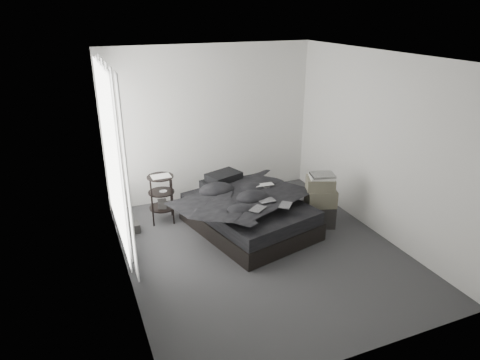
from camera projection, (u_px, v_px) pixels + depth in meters
name	position (u px, v px, depth m)	size (l,w,h in m)	color
floor	(262.00, 250.00, 5.93)	(3.60, 4.20, 0.01)	#353538
ceiling	(266.00, 56.00, 4.95)	(3.60, 4.20, 0.01)	white
wall_back	(211.00, 123.00, 7.24)	(3.60, 0.01, 2.60)	silver
wall_front	(369.00, 239.00, 3.64)	(3.60, 0.01, 2.60)	silver
wall_left	(119.00, 183.00, 4.81)	(0.01, 4.20, 2.60)	silver
wall_right	(378.00, 146.00, 6.08)	(0.01, 4.20, 2.60)	silver
window_left	(111.00, 154.00, 5.57)	(0.02, 2.00, 2.30)	white
curtain_left	(115.00, 159.00, 5.61)	(0.06, 2.12, 2.48)	white
bed	(249.00, 221.00, 6.45)	(1.39, 1.84, 0.25)	black
mattress	(249.00, 208.00, 6.37)	(1.34, 1.78, 0.20)	black
duvet	(251.00, 197.00, 6.26)	(1.35, 1.57, 0.21)	black
pillow_lower	(220.00, 184.00, 6.82)	(0.55, 0.37, 0.12)	black
pillow_upper	(224.00, 176.00, 6.80)	(0.52, 0.36, 0.12)	black
laptop	(265.00, 182.00, 6.47)	(0.29, 0.19, 0.02)	silver
comic_a	(258.00, 204.00, 5.76)	(0.23, 0.15, 0.01)	black
comic_b	(267.00, 196.00, 6.01)	(0.23, 0.15, 0.01)	black
comic_c	(286.00, 200.00, 5.87)	(0.23, 0.15, 0.01)	black
side_stand	(162.00, 199.00, 6.62)	(0.40, 0.40, 0.74)	black
papers	(161.00, 177.00, 6.47)	(0.29, 0.21, 0.01)	white
floor_books	(134.00, 227.00, 6.40)	(0.14, 0.20, 0.14)	black
box_lower	(319.00, 214.00, 6.57)	(0.46, 0.36, 0.34)	black
box_mid	(321.00, 197.00, 6.45)	(0.43, 0.34, 0.26)	#5A5747
box_upper	(320.00, 183.00, 6.38)	(0.41, 0.33, 0.18)	#5A5747
art_book_white	(322.00, 177.00, 6.34)	(0.35, 0.28, 0.03)	silver
art_book_snake	(323.00, 175.00, 6.31)	(0.34, 0.27, 0.03)	silver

